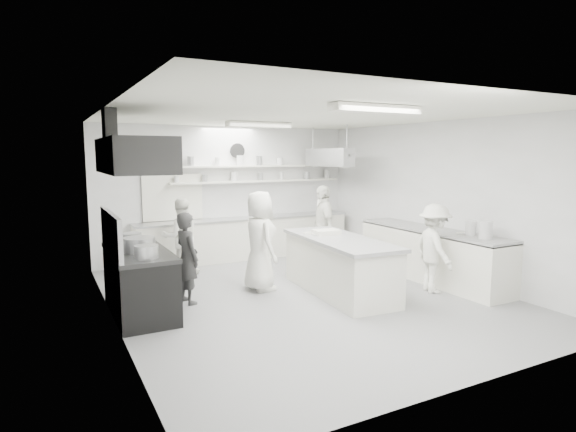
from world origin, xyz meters
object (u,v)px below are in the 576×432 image
back_counter (247,238)px  cook_back (181,237)px  prep_island (339,267)px  cook_stove (187,258)px  right_counter (431,255)px  stove (140,284)px

back_counter → cook_back: 1.92m
prep_island → cook_back: size_ratio=1.63×
cook_stove → right_counter: bearing=-110.8°
stove → prep_island: size_ratio=0.73×
back_counter → right_counter: (2.35, -3.40, 0.01)m
right_counter → cook_stove: bearing=170.3°
back_counter → cook_back: cook_back is taller
right_counter → prep_island: (-2.02, 0.09, -0.02)m
stove → cook_stove: bearing=12.1°
back_counter → right_counter: 4.13m
stove → back_counter: size_ratio=0.36×
back_counter → prep_island: back_counter is taller
stove → back_counter: back_counter is taller
stove → cook_back: bearing=59.9°
stove → back_counter: (2.90, 2.80, 0.01)m
right_counter → cook_stove: size_ratio=2.25×
right_counter → cook_back: size_ratio=2.18×
back_counter → cook_stove: bearing=-128.9°
prep_island → stove: bearing=175.4°
back_counter → prep_island: bearing=-84.3°
cook_back → right_counter: bearing=151.4°
stove → right_counter: 5.28m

